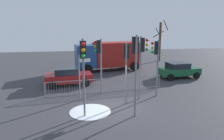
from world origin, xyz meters
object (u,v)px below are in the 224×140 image
Objects in this scene: delivery_truck at (109,55)px; traffic_light_rear_right at (99,54)px; direction_sign_post at (80,75)px; traffic_light_rear_left at (156,55)px; car_red_mid at (68,76)px; car_green_trailing at (179,70)px; traffic_light_mid_right at (126,59)px; bare_tree_centre at (160,41)px; traffic_light_foreground_left at (143,54)px; traffic_light_foreground_right at (83,61)px; traffic_light_mid_left at (135,57)px.

traffic_light_rear_right is at bearing 68.60° from delivery_truck.
delivery_truck is (3.36, 9.21, 0.04)m from direction_sign_post.
traffic_light_rear_right reaches higher than traffic_light_rear_left.
direction_sign_post is 0.77× the size of car_red_mid.
direction_sign_post reaches higher than car_green_trailing.
traffic_light_rear_right is at bearing 94.81° from traffic_light_rear_left.
traffic_light_mid_right is 0.69× the size of bare_tree_centre.
car_red_mid is at bearing 80.58° from traffic_light_rear_left.
bare_tree_centre is (8.63, 15.36, -0.00)m from traffic_light_mid_right.
traffic_light_rear_right is 1.02× the size of car_red_mid.
traffic_light_rear_right is 4.11m from car_red_mid.
traffic_light_rear_right reaches higher than traffic_light_mid_right.
car_red_mid is 10.34m from car_green_trailing.
direction_sign_post is at bearing -128.81° from bare_tree_centre.
traffic_light_foreground_left is 1.08× the size of car_red_mid.
car_green_trailing is (9.38, 4.56, -0.93)m from direction_sign_post.
traffic_light_foreground_right reaches higher than direction_sign_post.
traffic_light_rear_right is (-3.78, 1.22, 0.03)m from traffic_light_rear_left.
traffic_light_foreground_right is 12.02m from car_green_trailing.
traffic_light_foreground_right reaches higher than car_green_trailing.
car_green_trailing is at bearing -0.10° from car_red_mid.
direction_sign_post is at bearing -87.28° from traffic_light_foreground_right.
traffic_light_mid_left is 0.78× the size of bare_tree_centre.
bare_tree_centre is at bearing -123.69° from traffic_light_foreground_right.
traffic_light_rear_right is at bearing -107.66° from traffic_light_foreground_right.
traffic_light_foreground_left is 9.88m from delivery_truck.
car_red_mid is (-6.10, 3.83, -2.14)m from traffic_light_rear_left.
traffic_light_rear_left is 3.98m from traffic_light_rear_right.
traffic_light_mid_right is (-0.01, 1.84, -0.39)m from traffic_light_mid_left.
car_green_trailing is (9.25, 7.31, -2.35)m from traffic_light_foreground_right.
traffic_light_rear_right is 0.55× the size of delivery_truck.
direction_sign_post is 9.81m from delivery_truck.
car_green_trailing is at bearing -44.88° from traffic_light_rear_right.
direction_sign_post reaches higher than car_red_mid.
traffic_light_foreground_left is at bearing -150.61° from traffic_light_foreground_right.
traffic_light_foreground_right is 2.72m from traffic_light_mid_left.
traffic_light_mid_left is 1.14× the size of traffic_light_mid_right.
bare_tree_centre reaches higher than traffic_light_rear_right.
traffic_light_foreground_right is 1.06× the size of traffic_light_rear_right.
bare_tree_centre is at bearing -15.40° from traffic_light_rear_right.
traffic_light_foreground_right is 3.17m from traffic_light_mid_right.
car_red_mid is (-4.98, 4.34, -2.35)m from traffic_light_foreground_left.
traffic_light_mid_right is 6.53m from car_red_mid.
car_green_trailing is at bearing -102.11° from bare_tree_centre.
traffic_light_foreground_right is at bearing -175.40° from traffic_light_rear_right.
traffic_light_mid_right is at bearing -42.24° from traffic_light_foreground_left.
traffic_light_rear_left is 1.25m from traffic_light_foreground_left.
traffic_light_mid_left is 1.11× the size of traffic_light_rear_right.
traffic_light_rear_right is 1.32× the size of direction_sign_post.
traffic_light_mid_left is 2.68m from traffic_light_foreground_left.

